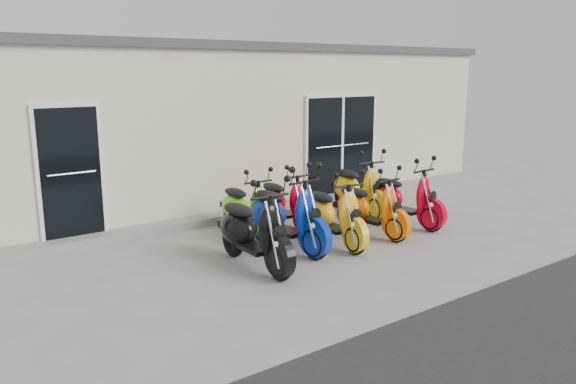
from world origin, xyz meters
name	(u,v)px	position (x,y,z in m)	size (l,w,h in m)	color
ground	(309,242)	(0.00, 0.00, 0.00)	(80.00, 80.00, 0.00)	gray
building	(173,123)	(0.00, 5.20, 1.60)	(14.00, 6.00, 3.20)	beige
roof_cap	(170,50)	(0.00, 5.20, 3.28)	(14.20, 6.20, 0.16)	#3F3F42
front_step	(245,213)	(0.00, 2.02, 0.07)	(14.00, 0.40, 0.15)	gray
door_left	(70,169)	(-3.20, 2.17, 1.26)	(1.07, 0.08, 2.22)	black
door_right	(341,142)	(2.60, 2.17, 1.26)	(2.02, 0.08, 2.22)	black
scooter_front_black	(253,221)	(-1.43, -0.51, 0.71)	(0.70, 1.92, 1.42)	black
scooter_front_blue	(285,206)	(-0.56, -0.10, 0.73)	(0.71, 1.97, 1.45)	#062696
scooter_front_orange_a	(333,206)	(0.23, -0.34, 0.66)	(0.65, 1.78, 1.31)	yellow
scooter_front_orange_b	(370,200)	(1.11, -0.30, 0.63)	(0.62, 1.71, 1.26)	#F46202
scooter_front_red	(404,190)	(2.06, -0.20, 0.67)	(0.66, 1.80, 1.33)	#C2001B
scooter_back_green	(246,200)	(-0.63, 0.96, 0.62)	(0.61, 1.69, 1.25)	#5FDF0E
scooter_back_red	(284,194)	(0.18, 0.96, 0.62)	(0.61, 1.68, 1.24)	red
scooter_back_yellow	(359,181)	(1.93, 0.88, 0.68)	(0.67, 1.84, 1.36)	#DFB207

